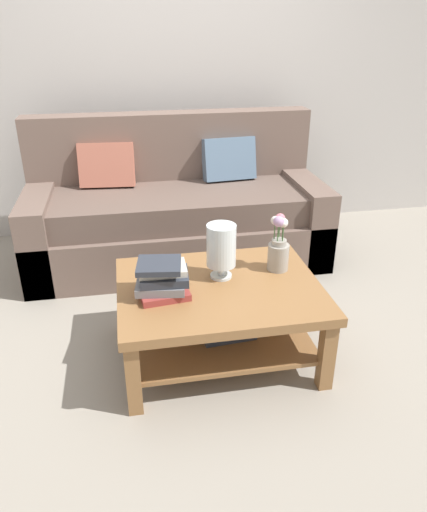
{
  "coord_description": "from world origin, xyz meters",
  "views": [
    {
      "loc": [
        -0.44,
        -2.55,
        1.69
      ],
      "look_at": [
        -0.0,
        -0.21,
        0.54
      ],
      "focal_mm": 34.26,
      "sensor_mm": 36.0,
      "label": 1
    }
  ],
  "objects_px": {
    "couch": "(176,212)",
    "glass_hurricane_vase": "(221,247)",
    "book_stack_main": "(162,279)",
    "flower_pitcher": "(279,248)",
    "coffee_table": "(219,306)"
  },
  "relations": [
    {
      "from": "couch",
      "to": "glass_hurricane_vase",
      "type": "bearing_deg",
      "value": -85.07
    },
    {
      "from": "couch",
      "to": "glass_hurricane_vase",
      "type": "xyz_separation_m",
      "value": [
        0.1,
        -1.21,
        0.25
      ]
    },
    {
      "from": "flower_pitcher",
      "to": "glass_hurricane_vase",
      "type": "bearing_deg",
      "value": -173.99
    },
    {
      "from": "couch",
      "to": "book_stack_main",
      "type": "distance_m",
      "value": 1.36
    },
    {
      "from": "couch",
      "to": "book_stack_main",
      "type": "height_order",
      "value": "couch"
    },
    {
      "from": "coffee_table",
      "to": "book_stack_main",
      "type": "xyz_separation_m",
      "value": [
        -0.3,
        -0.03,
        0.21
      ]
    },
    {
      "from": "glass_hurricane_vase",
      "to": "flower_pitcher",
      "type": "relative_size",
      "value": 0.94
    },
    {
      "from": "book_stack_main",
      "to": "flower_pitcher",
      "type": "bearing_deg",
      "value": 13.86
    },
    {
      "from": "glass_hurricane_vase",
      "to": "flower_pitcher",
      "type": "distance_m",
      "value": 0.33
    },
    {
      "from": "coffee_table",
      "to": "glass_hurricane_vase",
      "type": "bearing_deg",
      "value": 73.49
    },
    {
      "from": "book_stack_main",
      "to": "flower_pitcher",
      "type": "xyz_separation_m",
      "value": [
        0.65,
        0.16,
        0.04
      ]
    },
    {
      "from": "coffee_table",
      "to": "glass_hurricane_vase",
      "type": "xyz_separation_m",
      "value": [
        0.03,
        0.09,
        0.3
      ]
    },
    {
      "from": "coffee_table",
      "to": "book_stack_main",
      "type": "distance_m",
      "value": 0.37
    },
    {
      "from": "book_stack_main",
      "to": "couch",
      "type": "bearing_deg",
      "value": 80.54
    },
    {
      "from": "book_stack_main",
      "to": "flower_pitcher",
      "type": "relative_size",
      "value": 0.87
    }
  ]
}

